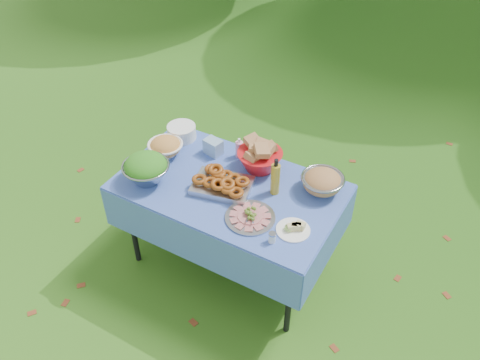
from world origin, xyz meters
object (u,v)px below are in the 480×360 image
object	(u,v)px
pasta_bowl_steel	(322,182)
charcuterie_platter	(250,214)
bread_bowl	(260,156)
oil_bottle	(275,176)
salad_bowl	(146,168)
picnic_table	(230,227)
plate_stack	(182,132)

from	to	relation	value
pasta_bowl_steel	charcuterie_platter	xyz separation A→B (m)	(-0.28, -0.46, -0.04)
bread_bowl	oil_bottle	world-z (taller)	oil_bottle
salad_bowl	pasta_bowl_steel	xyz separation A→B (m)	(1.04, 0.48, -0.03)
pasta_bowl_steel	picnic_table	bearing A→B (deg)	-154.09
plate_stack	charcuterie_platter	bearing A→B (deg)	-30.08
salad_bowl	bread_bowl	size ratio (longest dim) A/B	1.00
salad_bowl	charcuterie_platter	world-z (taller)	salad_bowl
plate_stack	pasta_bowl_steel	size ratio (longest dim) A/B	0.76
salad_bowl	oil_bottle	xyz separation A→B (m)	(0.79, 0.31, 0.03)
bread_bowl	oil_bottle	distance (m)	0.27
salad_bowl	plate_stack	world-z (taller)	salad_bowl
picnic_table	charcuterie_platter	size ratio (longest dim) A/B	4.67
bread_bowl	pasta_bowl_steel	xyz separation A→B (m)	(0.46, -0.00, -0.03)
bread_bowl	oil_bottle	size ratio (longest dim) A/B	1.15
pasta_bowl_steel	charcuterie_platter	bearing A→B (deg)	-121.42
salad_bowl	plate_stack	size ratio (longest dim) A/B	1.47
bread_bowl	oil_bottle	xyz separation A→B (m)	(0.20, -0.17, 0.03)
pasta_bowl_steel	oil_bottle	size ratio (longest dim) A/B	1.03
picnic_table	charcuterie_platter	xyz separation A→B (m)	(0.26, -0.19, 0.42)
plate_stack	oil_bottle	xyz separation A→B (m)	(0.87, -0.20, 0.08)
plate_stack	charcuterie_platter	world-z (taller)	plate_stack
plate_stack	pasta_bowl_steel	xyz separation A→B (m)	(1.12, -0.03, 0.02)
pasta_bowl_steel	oil_bottle	world-z (taller)	oil_bottle
salad_bowl	bread_bowl	xyz separation A→B (m)	(0.59, 0.48, 0.00)
charcuterie_platter	plate_stack	bearing A→B (deg)	149.92
picnic_table	pasta_bowl_steel	distance (m)	0.75
salad_bowl	oil_bottle	world-z (taller)	oil_bottle
picnic_table	salad_bowl	bearing A→B (deg)	-156.70
picnic_table	charcuterie_platter	world-z (taller)	charcuterie_platter
charcuterie_platter	oil_bottle	bearing A→B (deg)	85.49
pasta_bowl_steel	oil_bottle	distance (m)	0.31
pasta_bowl_steel	salad_bowl	bearing A→B (deg)	-155.33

